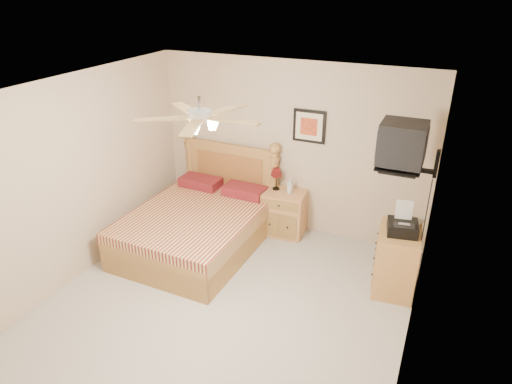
% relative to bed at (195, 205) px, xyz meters
% --- Properties ---
extents(floor, '(4.50, 4.50, 0.00)m').
position_rel_bed_xyz_m(floor, '(0.95, -1.12, -0.67)').
color(floor, '#AAA49A').
rests_on(floor, ground).
extents(ceiling, '(4.00, 4.50, 0.04)m').
position_rel_bed_xyz_m(ceiling, '(0.95, -1.12, 1.83)').
color(ceiling, white).
rests_on(ceiling, ground).
extents(wall_back, '(4.00, 0.04, 2.50)m').
position_rel_bed_xyz_m(wall_back, '(0.95, 1.13, 0.58)').
color(wall_back, '#C4AD91').
rests_on(wall_back, ground).
extents(wall_front, '(4.00, 0.04, 2.50)m').
position_rel_bed_xyz_m(wall_front, '(0.95, -3.37, 0.58)').
color(wall_front, '#C4AD91').
rests_on(wall_front, ground).
extents(wall_left, '(0.04, 4.50, 2.50)m').
position_rel_bed_xyz_m(wall_left, '(-1.05, -1.12, 0.58)').
color(wall_left, '#C4AD91').
rests_on(wall_left, ground).
extents(wall_right, '(0.04, 4.50, 2.50)m').
position_rel_bed_xyz_m(wall_right, '(2.95, -1.12, 0.58)').
color(wall_right, '#C4AD91').
rests_on(wall_right, ground).
extents(bed, '(1.63, 2.11, 1.34)m').
position_rel_bed_xyz_m(bed, '(0.00, 0.00, 0.00)').
color(bed, '#9F6936').
rests_on(bed, ground).
extents(nightstand, '(0.64, 0.50, 0.67)m').
position_rel_bed_xyz_m(nightstand, '(0.97, 0.88, -0.34)').
color(nightstand, '#C4824C').
rests_on(nightstand, ground).
extents(table_lamp, '(0.18, 0.18, 0.33)m').
position_rel_bed_xyz_m(table_lamp, '(0.82, 0.93, 0.16)').
color(table_lamp, '#580F11').
rests_on(table_lamp, nightstand).
extents(lotion_bottle, '(0.12, 0.12, 0.23)m').
position_rel_bed_xyz_m(lotion_bottle, '(1.05, 0.90, 0.11)').
color(lotion_bottle, silver).
rests_on(lotion_bottle, nightstand).
extents(framed_picture, '(0.46, 0.04, 0.46)m').
position_rel_bed_xyz_m(framed_picture, '(1.22, 1.11, 0.95)').
color(framed_picture, black).
rests_on(framed_picture, wall_back).
extents(dresser, '(0.53, 0.71, 0.80)m').
position_rel_bed_xyz_m(dresser, '(2.68, 0.17, -0.27)').
color(dresser, '#C2863F').
rests_on(dresser, ground).
extents(fax_machine, '(0.40, 0.42, 0.36)m').
position_rel_bed_xyz_m(fax_machine, '(2.70, 0.15, 0.30)').
color(fax_machine, black).
rests_on(fax_machine, dresser).
extents(magazine_lower, '(0.25, 0.28, 0.02)m').
position_rel_bed_xyz_m(magazine_lower, '(2.68, 0.41, 0.14)').
color(magazine_lower, beige).
rests_on(magazine_lower, dresser).
extents(magazine_upper, '(0.25, 0.30, 0.02)m').
position_rel_bed_xyz_m(magazine_upper, '(2.70, 0.43, 0.16)').
color(magazine_upper, gray).
rests_on(magazine_upper, magazine_lower).
extents(wall_tv, '(0.56, 0.46, 0.58)m').
position_rel_bed_xyz_m(wall_tv, '(2.70, 0.22, 1.14)').
color(wall_tv, black).
rests_on(wall_tv, wall_right).
extents(ceiling_fan, '(1.14, 1.14, 0.28)m').
position_rel_bed_xyz_m(ceiling_fan, '(0.95, -1.32, 1.69)').
color(ceiling_fan, silver).
rests_on(ceiling_fan, ceiling).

